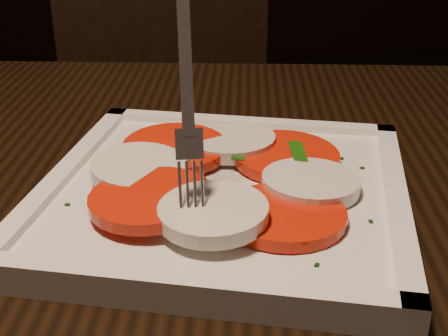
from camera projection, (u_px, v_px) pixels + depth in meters
name	position (u px, v px, depth m)	size (l,w,h in m)	color
table	(96.00, 333.00, 0.48)	(1.25, 0.88, 0.75)	black
chair	(170.00, 119.00, 1.22)	(0.47, 0.47, 0.93)	black
plate	(224.00, 196.00, 0.46)	(0.26, 0.26, 0.01)	white
caprese_salad	(224.00, 176.00, 0.45)	(0.22, 0.22, 0.02)	red
fork	(186.00, 75.00, 0.39)	(0.03, 0.06, 0.15)	white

